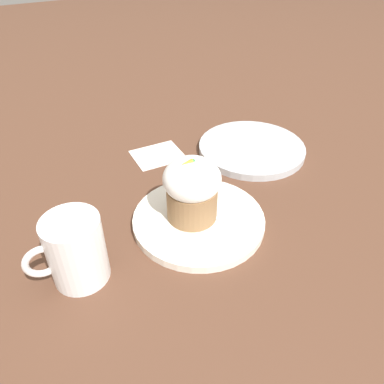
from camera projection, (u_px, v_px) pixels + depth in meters
ground_plane at (199, 223)px, 0.63m from camera, size 4.00×4.00×0.00m
dessert_plate at (199, 220)px, 0.63m from camera, size 0.22×0.22×0.01m
carrot_cake at (192, 189)px, 0.59m from camera, size 0.09×0.09×0.11m
spoon at (205, 213)px, 0.63m from camera, size 0.09×0.12×0.01m
coffee_cup at (75, 250)px, 0.51m from camera, size 0.11×0.08×0.10m
side_plate at (252, 148)px, 0.81m from camera, size 0.23×0.23×0.02m
paper_napkin at (158, 155)px, 0.80m from camera, size 0.10×0.09×0.00m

